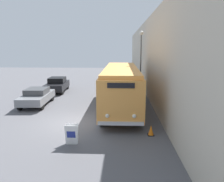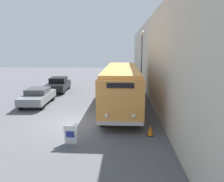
{
  "view_description": "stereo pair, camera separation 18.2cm",
  "coord_description": "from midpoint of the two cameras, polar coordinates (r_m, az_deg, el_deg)",
  "views": [
    {
      "loc": [
        2.99,
        -13.26,
        4.69
      ],
      "look_at": [
        2.38,
        1.07,
        1.88
      ],
      "focal_mm": 35.0,
      "sensor_mm": 36.0,
      "label": 1
    },
    {
      "loc": [
        3.17,
        -13.25,
        4.69
      ],
      "look_at": [
        2.38,
        1.07,
        1.88
      ],
      "focal_mm": 35.0,
      "sensor_mm": 36.0,
      "label": 2
    }
  ],
  "objects": [
    {
      "name": "vintage_bus",
      "position": [
        17.41,
        2.07,
        1.67
      ],
      "size": [
        2.68,
        11.57,
        3.24
      ],
      "color": "black",
      "rests_on": "ground_plane"
    },
    {
      "name": "sign_board",
      "position": [
        11.23,
        -10.98,
        -11.1
      ],
      "size": [
        0.61,
        0.38,
        1.01
      ],
      "color": "gray",
      "rests_on": "ground_plane"
    },
    {
      "name": "parked_car_mid",
      "position": [
        24.7,
        -14.32,
        1.66
      ],
      "size": [
        2.22,
        4.57,
        1.56
      ],
      "rotation": [
        0.0,
        0.0,
        0.06
      ],
      "color": "black",
      "rests_on": "ground_plane"
    },
    {
      "name": "traffic_cone",
      "position": [
        12.3,
        9.72,
        -10.1
      ],
      "size": [
        0.36,
        0.36,
        0.57
      ],
      "color": "black",
      "rests_on": "ground_plane"
    },
    {
      "name": "building_wall_right",
      "position": [
        23.42,
        8.99,
        8.8
      ],
      "size": [
        0.3,
        60.0,
        7.61
      ],
      "color": "beige",
      "rests_on": "ground_plane"
    },
    {
      "name": "streetlamp",
      "position": [
        20.11,
        7.28,
        9.16
      ],
      "size": [
        0.36,
        0.36,
        6.21
      ],
      "color": "#595E60",
      "rests_on": "ground_plane"
    },
    {
      "name": "parked_car_near",
      "position": [
        19.35,
        -19.26,
        -1.31
      ],
      "size": [
        2.16,
        4.49,
        1.4
      ],
      "rotation": [
        0.0,
        0.0,
        0.05
      ],
      "color": "black",
      "rests_on": "ground_plane"
    },
    {
      "name": "ground_plane",
      "position": [
        14.4,
        -10.17,
        -8.11
      ],
      "size": [
        80.0,
        80.0,
        0.0
      ],
      "primitive_type": "plane",
      "color": "#56565B"
    }
  ]
}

